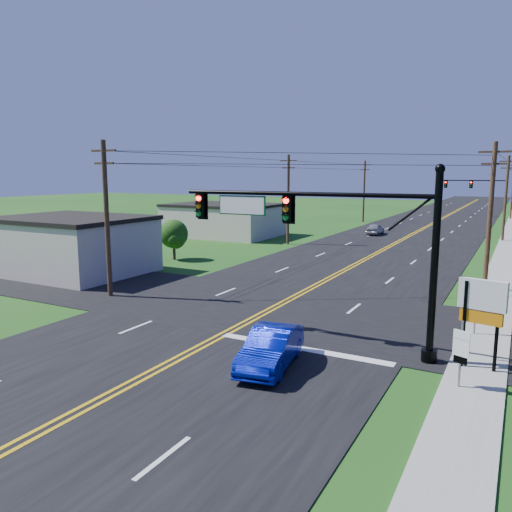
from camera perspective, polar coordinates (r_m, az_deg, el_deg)
The scene contains 19 objects.
ground at distance 17.54m, azimuth -16.90°, elevation -15.00°, with size 260.00×260.00×0.00m, color #154614.
road_main at distance 62.60m, azimuth 17.40°, elevation 2.45°, with size 16.00×220.00×0.04m, color black.
road_cross at distance 26.80m, azimuth 1.60°, elevation -5.98°, with size 70.00×10.00×0.04m, color black.
sidewalk at distance 51.61m, azimuth 26.75°, elevation 0.49°, with size 2.00×160.00×0.08m, color gray.
signal_mast_main at distance 20.57m, azimuth 7.49°, elevation 2.68°, with size 11.30×0.60×7.48m.
signal_mast_far at distance 91.43m, azimuth 23.92°, elevation 6.98°, with size 10.98×0.60×7.48m.
cream_bldg_near at distance 38.36m, azimuth -20.28°, elevation 1.22°, with size 10.20×8.20×4.10m.
cream_bldg_far at distance 58.08m, azimuth -3.67°, elevation 4.17°, with size 12.20×9.20×3.70m.
utility_pole_left_a at distance 29.91m, azimuth -16.70°, elevation 4.39°, with size 1.80×0.28×9.00m.
utility_pole_left_b at distance 50.75m, azimuth 3.69°, elevation 6.66°, with size 1.80×0.28×9.00m.
utility_pole_left_c at distance 76.12m, azimuth 12.24°, elevation 7.38°, with size 1.80×0.28×9.00m.
utility_pole_right_a at distance 33.25m, azimuth 25.19°, elevation 4.36°, with size 1.80×0.28×9.00m.
utility_pole_right_b at distance 59.19m, azimuth 26.65°, elevation 6.08°, with size 1.80×0.28×9.00m.
tree_left at distance 42.12m, azimuth -9.39°, elevation 2.50°, with size 2.40×2.40×3.37m.
blue_car at distance 18.79m, azimuth 1.72°, elevation -10.56°, with size 1.51×4.34×1.43m, color #07149E.
distant_car at distance 60.45m, azimuth 13.46°, elevation 3.00°, with size 1.55×3.86×1.31m, color #AAAAAF.
route_sign at distance 18.10m, azimuth 22.38°, elevation -9.88°, with size 0.55×0.27×2.35m.
stop_sign at distance 24.08m, azimuth 23.89°, elevation -4.49°, with size 0.83×0.12×2.34m.
pylon_sign at distance 19.70m, azimuth 24.41°, elevation -5.10°, with size 1.67×0.56×3.40m.
Camera 1 is at (11.55, -11.11, 7.13)m, focal length 35.00 mm.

